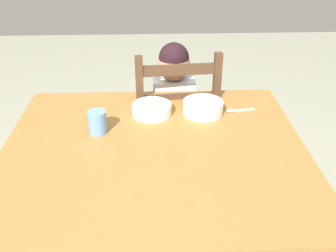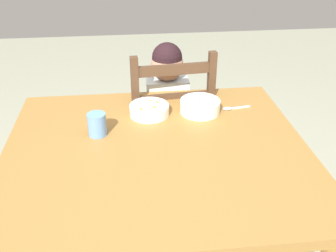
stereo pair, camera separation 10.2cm
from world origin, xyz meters
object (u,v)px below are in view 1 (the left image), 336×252
(dining_table, at_px, (156,167))
(bowl_of_carrots, at_px, (152,109))
(child_figure, at_px, (174,103))
(dining_chair, at_px, (175,131))
(spoon, at_px, (236,110))
(drinking_cup, at_px, (98,122))
(bowl_of_peas, at_px, (204,107))

(dining_table, xyz_separation_m, bowl_of_carrots, (-0.01, 0.29, 0.12))
(child_figure, bearing_deg, dining_chair, 45.86)
(dining_chair, xyz_separation_m, bowl_of_carrots, (-0.12, -0.30, 0.29))
(child_figure, height_order, spoon, child_figure)
(dining_chair, bearing_deg, drinking_cup, -127.50)
(child_figure, relative_size, spoon, 6.83)
(dining_table, bearing_deg, bowl_of_peas, 52.33)
(bowl_of_carrots, bearing_deg, dining_table, -88.36)
(dining_table, xyz_separation_m, drinking_cup, (-0.23, 0.14, 0.14))
(dining_chair, xyz_separation_m, drinking_cup, (-0.35, -0.45, 0.31))
(dining_table, distance_m, bowl_of_peas, 0.39)
(dining_chair, relative_size, bowl_of_carrots, 5.21)
(spoon, bearing_deg, dining_table, -141.04)
(child_figure, xyz_separation_m, bowl_of_carrots, (-0.12, -0.29, 0.12))
(child_figure, xyz_separation_m, drinking_cup, (-0.34, -0.45, 0.14))
(bowl_of_peas, relative_size, spoon, 1.33)
(child_figure, distance_m, bowl_of_carrots, 0.34)
(dining_table, height_order, spoon, spoon)
(dining_table, xyz_separation_m, spoon, (0.38, 0.31, 0.10))
(bowl_of_peas, bearing_deg, drinking_cup, -161.28)
(bowl_of_peas, distance_m, bowl_of_carrots, 0.23)
(bowl_of_peas, xyz_separation_m, drinking_cup, (-0.46, -0.16, 0.02))
(dining_table, distance_m, spoon, 0.50)
(dining_chair, height_order, bowl_of_carrots, dining_chair)
(bowl_of_peas, xyz_separation_m, spoon, (0.15, 0.01, -0.03))
(dining_table, bearing_deg, dining_chair, 79.16)
(spoon, bearing_deg, bowl_of_carrots, -177.98)
(dining_chair, relative_size, drinking_cup, 9.71)
(bowl_of_carrots, bearing_deg, child_figure, 68.23)
(child_figure, distance_m, bowl_of_peas, 0.34)
(dining_chair, xyz_separation_m, spoon, (0.27, -0.28, 0.27))
(dining_table, height_order, drinking_cup, drinking_cup)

